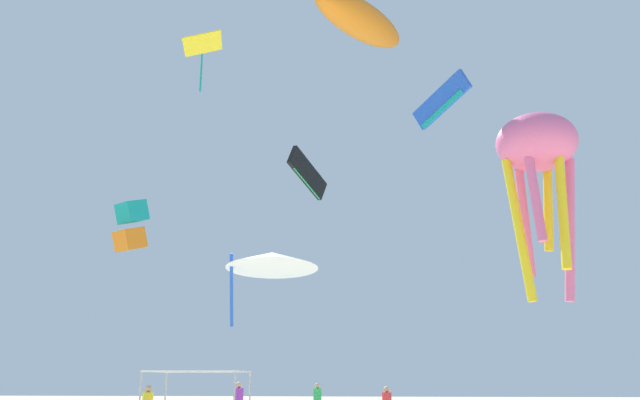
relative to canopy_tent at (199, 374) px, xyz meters
The scene contains 10 objects.
canopy_tent is the anchor object (origin of this frame).
person_near_tent 6.82m from the canopy_tent, 88.93° to the left, with size 0.45×0.51×1.90m.
person_rightmost 11.76m from the canopy_tent, 73.03° to the left, with size 0.43×0.48×1.81m.
kite_parafoil_blue 20.39m from the canopy_tent, 42.07° to the left, with size 3.09×3.01×2.48m.
kite_inflatable_orange 19.11m from the canopy_tent, 39.76° to the left, with size 5.46×6.24×2.30m.
kite_delta_white 9.08m from the canopy_tent, 77.99° to the left, with size 4.99×5.04×3.79m.
kite_box_teal 13.92m from the canopy_tent, 125.71° to the left, with size 1.93×1.99×3.00m.
kite_octopus_pink 15.65m from the canopy_tent, ahead, with size 4.27×4.27×7.47m.
kite_diamond_yellow 13.16m from the canopy_tent, 126.07° to the right, with size 1.83×1.87×2.42m.
kite_parafoil_black 27.22m from the canopy_tent, 85.89° to the left, with size 2.67×4.88×3.22m.
Camera 1 is at (1.71, -19.01, 2.15)m, focal length 36.29 mm.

